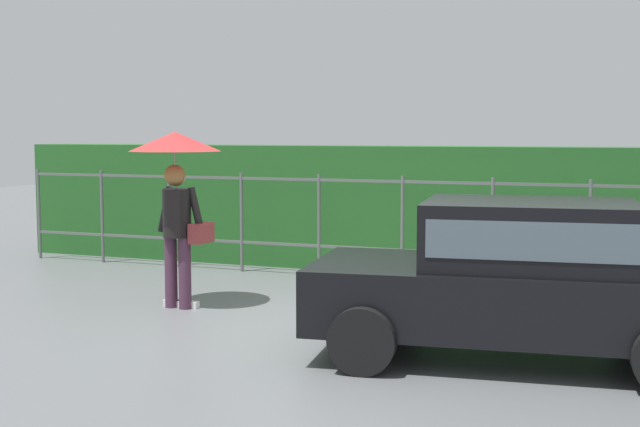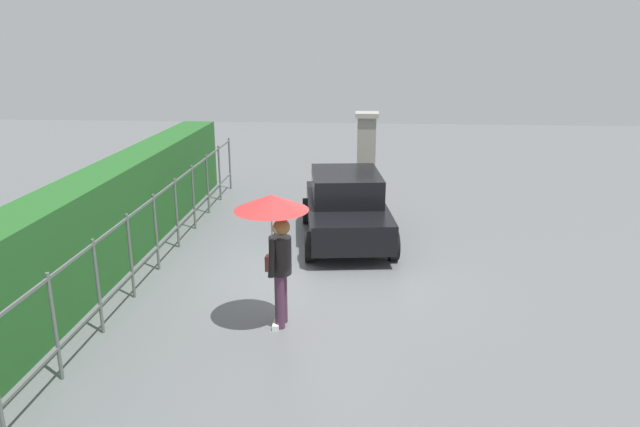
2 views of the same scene
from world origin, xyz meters
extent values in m
plane|color=slate|center=(0.00, 0.00, 0.00)|extent=(40.00, 40.00, 0.00)
cube|color=black|center=(1.89, -0.35, 0.58)|extent=(3.87, 2.07, 0.60)
cube|color=black|center=(2.04, -0.33, 1.18)|extent=(2.06, 1.66, 0.60)
cube|color=#4C5B66|center=(2.04, -0.33, 1.20)|extent=(1.91, 1.66, 0.33)
cylinder|color=black|center=(0.75, -1.33, 0.30)|extent=(0.62, 0.25, 0.60)
cylinder|color=black|center=(0.55, 0.34, 0.30)|extent=(0.62, 0.25, 0.60)
cylinder|color=#47283D|center=(-2.28, 0.53, 0.43)|extent=(0.15, 0.15, 0.86)
cylinder|color=#47283D|center=(-2.08, 0.52, 0.43)|extent=(0.15, 0.15, 0.86)
cube|color=white|center=(-2.27, 0.59, 0.04)|extent=(0.26, 0.10, 0.08)
cube|color=white|center=(-2.07, 0.58, 0.04)|extent=(0.26, 0.10, 0.08)
cylinder|color=black|center=(-2.18, 0.52, 1.15)|extent=(0.34, 0.34, 0.58)
sphere|color=#DBAD89|center=(-2.18, 0.52, 1.58)|extent=(0.22, 0.22, 0.22)
sphere|color=olive|center=(-2.18, 0.49, 1.60)|extent=(0.25, 0.25, 0.25)
cylinder|color=black|center=(-2.39, 0.62, 1.18)|extent=(0.23, 0.11, 0.56)
cylinder|color=black|center=(-1.95, 0.59, 1.18)|extent=(0.23, 0.11, 0.56)
cylinder|color=#B2B2B7|center=(-2.25, 0.63, 1.50)|extent=(0.02, 0.02, 0.77)
cone|color=red|center=(-2.25, 0.63, 2.00)|extent=(1.10, 1.10, 0.23)
cube|color=maroon|center=(-1.91, 0.62, 0.91)|extent=(0.19, 0.35, 0.24)
cylinder|color=#59605B|center=(-6.40, 3.18, 0.75)|extent=(0.05, 0.05, 1.50)
cylinder|color=#59605B|center=(-5.14, 3.18, 0.75)|extent=(0.05, 0.05, 1.50)
cylinder|color=#59605B|center=(-3.89, 3.18, 0.75)|extent=(0.05, 0.05, 1.50)
cylinder|color=#59605B|center=(-2.63, 3.18, 0.75)|extent=(0.05, 0.05, 1.50)
cylinder|color=#59605B|center=(-1.38, 3.18, 0.75)|extent=(0.05, 0.05, 1.50)
cylinder|color=#59605B|center=(-0.12, 3.18, 0.75)|extent=(0.05, 0.05, 1.50)
cylinder|color=#59605B|center=(1.13, 3.18, 0.75)|extent=(0.05, 0.05, 1.50)
cylinder|color=#59605B|center=(2.38, 3.18, 0.75)|extent=(0.05, 0.05, 1.50)
cube|color=#59605B|center=(-0.12, 3.18, 1.42)|extent=(12.54, 0.03, 0.04)
cube|color=#59605B|center=(-0.12, 3.18, 0.45)|extent=(12.54, 0.03, 0.04)
cube|color=#235B23|center=(-0.12, 4.17, 0.95)|extent=(13.54, 0.90, 1.90)
camera|label=1|loc=(2.92, -8.06, 2.10)|focal=46.64mm
camera|label=2|loc=(-10.30, -0.68, 4.29)|focal=32.77mm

